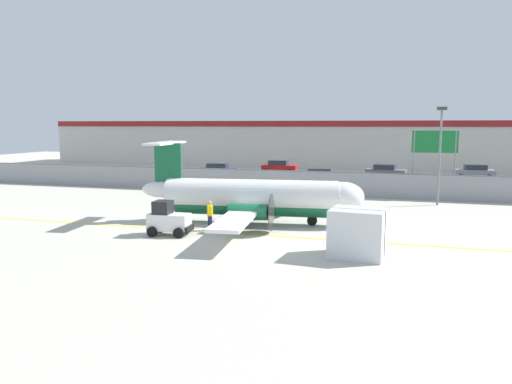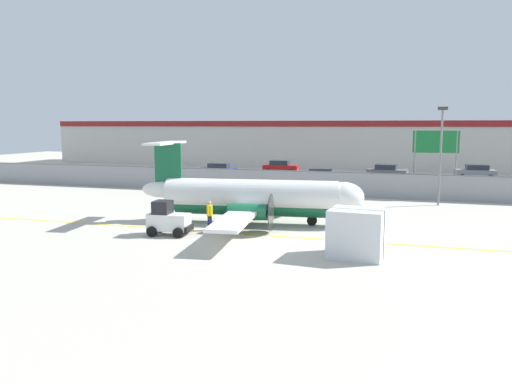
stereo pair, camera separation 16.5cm
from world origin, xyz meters
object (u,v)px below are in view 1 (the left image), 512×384
traffic_cone_near_left (178,213)px  parked_car_1 (279,167)px  traffic_cone_far_left (191,209)px  highway_sign (435,147)px  parked_car_2 (321,176)px  commuter_airplane (255,197)px  apron_light_pole (440,148)px  parked_car_4 (474,172)px  ground_crew_worker (210,214)px  traffic_cone_far_right (346,232)px  parked_car_0 (217,170)px  parked_car_3 (386,172)px  cargo_container (358,233)px  traffic_cone_near_right (362,220)px  baggage_tug (168,220)px

traffic_cone_near_left → parked_car_1: parked_car_1 is taller
traffic_cone_far_left → highway_sign: (16.03, 12.49, 3.83)m
traffic_cone_far_left → parked_car_2: bearing=72.1°
commuter_airplane → apron_light_pole: 15.57m
parked_car_2 → apron_light_pole: bearing=-48.2°
parked_car_4 → highway_sign: size_ratio=0.78×
ground_crew_worker → traffic_cone_far_right: bearing=5.3°
ground_crew_worker → traffic_cone_far_right: (7.64, 0.23, -0.64)m
traffic_cone_far_left → apron_light_pole: (16.21, 8.55, 3.99)m
apron_light_pole → parked_car_0: bearing=150.2°
ground_crew_worker → parked_car_2: size_ratio=0.39×
ground_crew_worker → parked_car_3: (8.52, 29.98, -0.06)m
parked_car_0 → parked_car_2: same height
parked_car_0 → parked_car_3: (18.31, 3.68, 0.00)m
commuter_airplane → traffic_cone_far_right: size_ratio=25.12×
traffic_cone_far_left → parked_car_3: parked_car_3 is taller
cargo_container → highway_sign: highway_sign is taller
parked_car_3 → apron_light_pole: size_ratio=0.60×
commuter_airplane → parked_car_3: (6.65, 27.30, -0.71)m
commuter_airplane → parked_car_0: size_ratio=3.70×
traffic_cone_near_right → baggage_tug: bearing=-149.8°
cargo_container → traffic_cone_near_right: cargo_container is taller
parked_car_1 → commuter_airplane: bearing=-81.0°
baggage_tug → traffic_cone_near_right: 11.43m
commuter_airplane → apron_light_pole: bearing=37.1°
baggage_tug → apron_light_pole: size_ratio=0.33×
commuter_airplane → parked_car_2: bearing=81.3°
baggage_tug → parked_car_4: baggage_tug is taller
ground_crew_worker → parked_car_4: bearing=65.0°
traffic_cone_far_left → parked_car_4: (20.98, 27.71, 0.58)m
parked_car_1 → cargo_container: bearing=-72.9°
apron_light_pole → highway_sign: apron_light_pole is taller
traffic_cone_far_left → traffic_cone_near_left: bearing=-94.3°
ground_crew_worker → parked_car_0: 28.07m
traffic_cone_near_right → ground_crew_worker: bearing=-154.0°
parked_car_0 → parked_car_4: same height
traffic_cone_near_left → apron_light_pole: apron_light_pole is taller
parked_car_1 → parked_car_3: size_ratio=0.97×
commuter_airplane → traffic_cone_far_left: 5.70m
traffic_cone_near_left → parked_car_4: bearing=54.4°
traffic_cone_near_right → cargo_container: bearing=-86.8°
commuter_airplane → parked_car_1: bearing=94.5°
traffic_cone_far_right → parked_car_2: size_ratio=0.15×
parked_car_0 → parked_car_4: (27.49, 6.16, 0.00)m
commuter_airplane → traffic_cone_near_left: bearing=169.9°
cargo_container → parked_car_2: (-5.99, 26.25, -0.21)m
parked_car_3 → traffic_cone_far_right: bearing=-84.5°
ground_crew_worker → cargo_container: (8.55, -3.40, 0.15)m
ground_crew_worker → highway_sign: 21.69m
commuter_airplane → baggage_tug: 5.77m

